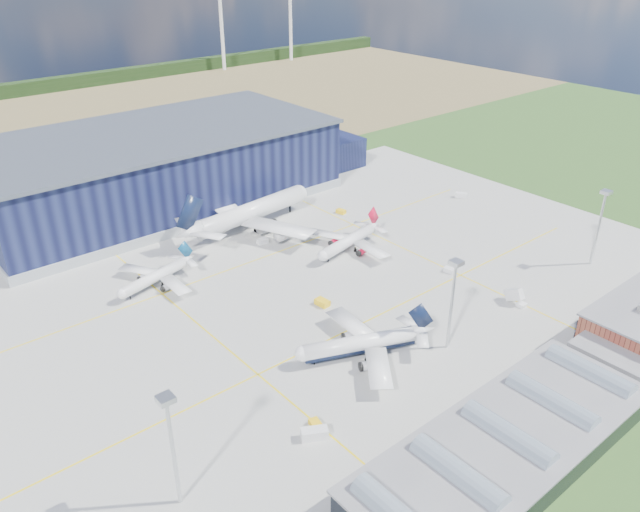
{
  "coord_description": "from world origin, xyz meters",
  "views": [
    {
      "loc": [
        -89.94,
        -103.01,
        86.37
      ],
      "look_at": [
        9.07,
        15.35,
        6.4
      ],
      "focal_mm": 35.0,
      "sensor_mm": 36.0,
      "label": 1
    }
  ],
  "objects": [
    {
      "name": "gse_van_b",
      "position": [
        86.66,
        27.28,
        0.97
      ],
      "size": [
        3.88,
        4.63,
        1.94
      ],
      "primitive_type": "cube",
      "rotation": [
        0.0,
        0.0,
        0.55
      ],
      "color": "silver",
      "rests_on": "ground"
    },
    {
      "name": "airliner_red",
      "position": [
        25.63,
        22.0,
        4.99
      ],
      "size": [
        35.8,
        35.27,
        9.98
      ],
      "primitive_type": null,
      "rotation": [
        0.0,
        0.0,
        3.34
      ],
      "color": "white",
      "rests_on": "ground"
    },
    {
      "name": "light_mast_west",
      "position": [
        -60.0,
        -30.0,
        15.43
      ],
      "size": [
        2.6,
        2.6,
        23.0
      ],
      "color": "silver",
      "rests_on": "ground"
    },
    {
      "name": "ground",
      "position": [
        0.0,
        0.0,
        0.0
      ],
      "size": [
        600.0,
        600.0,
        0.0
      ],
      "primitive_type": "plane",
      "color": "#2A4E1D",
      "rests_on": "ground"
    },
    {
      "name": "farmland",
      "position": [
        0.0,
        220.0,
        0.0
      ],
      "size": [
        600.0,
        220.0,
        0.01
      ],
      "primitive_type": "cube",
      "color": "olive",
      "rests_on": "ground"
    },
    {
      "name": "airliner_navy",
      "position": [
        -8.29,
        -19.34,
        5.58
      ],
      "size": [
        44.55,
        44.16,
        11.16
      ],
      "primitive_type": null,
      "rotation": [
        0.0,
        0.0,
        2.74
      ],
      "color": "white",
      "rests_on": "ground"
    },
    {
      "name": "glass_concourse",
      "position": [
        -6.45,
        -60.0,
        3.69
      ],
      "size": [
        78.0,
        23.0,
        8.6
      ],
      "color": "black",
      "rests_on": "ground"
    },
    {
      "name": "gse_tug_a",
      "position": [
        -0.49,
        3.0,
        0.8
      ],
      "size": [
        2.72,
        4.06,
        1.6
      ],
      "primitive_type": "cube",
      "rotation": [
        0.0,
        0.0,
        0.1
      ],
      "color": "yellow",
      "rests_on": "ground"
    },
    {
      "name": "gse_van_c",
      "position": [
        60.41,
        -46.0,
        1.27
      ],
      "size": [
        5.78,
        3.79,
        2.55
      ],
      "primitive_type": "cube",
      "rotation": [
        0.0,
        0.0,
        1.32
      ],
      "color": "silver",
      "rests_on": "ground"
    },
    {
      "name": "car_a",
      "position": [
        48.34,
        -48.0,
        0.62
      ],
      "size": [
        3.9,
        2.68,
        1.23
      ],
      "primitive_type": "imported",
      "rotation": [
        0.0,
        0.0,
        1.94
      ],
      "color": "#99999E",
      "rests_on": "ground"
    },
    {
      "name": "gse_tug_c",
      "position": [
        43.23,
        44.86,
        0.7
      ],
      "size": [
        2.7,
        3.6,
        1.41
      ],
      "primitive_type": "cube",
      "rotation": [
        0.0,
        0.0,
        0.23
      ],
      "color": "yellow",
      "rests_on": "ground"
    },
    {
      "name": "car_b",
      "position": [
        17.51,
        -48.0,
        0.52
      ],
      "size": [
        3.35,
        2.32,
        1.05
      ],
      "primitive_type": "imported",
      "rotation": [
        0.0,
        0.0,
        1.99
      ],
      "color": "#99999E",
      "rests_on": "ground"
    },
    {
      "name": "gse_cart_b",
      "position": [
        8.71,
        43.06,
        0.73
      ],
      "size": [
        3.58,
        2.56,
        1.47
      ],
      "primitive_type": "cube",
      "rotation": [
        0.0,
        0.0,
        1.48
      ],
      "color": "silver",
      "rests_on": "ground"
    },
    {
      "name": "airstair",
      "position": [
        38.91,
        -28.25,
        1.54
      ],
      "size": [
        2.13,
        4.88,
        3.07
      ],
      "primitive_type": "cube",
      "rotation": [
        0.0,
        0.0,
        -0.04
      ],
      "color": "silver",
      "rests_on": "ground"
    },
    {
      "name": "light_mast_east",
      "position": [
        75.0,
        -30.0,
        15.43
      ],
      "size": [
        2.6,
        2.6,
        23.0
      ],
      "color": "silver",
      "rests_on": "ground"
    },
    {
      "name": "apron",
      "position": [
        0.0,
        10.0,
        0.03
      ],
      "size": [
        220.0,
        160.0,
        0.08
      ],
      "color": "#A3A39E",
      "rests_on": "ground"
    },
    {
      "name": "airliner_regional",
      "position": [
        -29.44,
        40.0,
        4.47
      ],
      "size": [
        33.29,
        32.86,
        8.95
      ],
      "primitive_type": null,
      "rotation": [
        0.0,
        0.0,
        3.4
      ],
      "color": "white",
      "rests_on": "ground"
    },
    {
      "name": "hangar",
      "position": [
        2.81,
        94.8,
        11.62
      ],
      "size": [
        145.0,
        62.0,
        26.1
      ],
      "color": "black",
      "rests_on": "ground"
    },
    {
      "name": "gse_van_a",
      "position": [
        -32.81,
        -33.07,
        1.13
      ],
      "size": [
        5.63,
        4.52,
        2.26
      ],
      "primitive_type": "cube",
      "rotation": [
        0.0,
        0.0,
        1.06
      ],
      "color": "silver",
      "rests_on": "ground"
    },
    {
      "name": "gse_tug_b",
      "position": [
        -30.62,
        -30.71,
        0.62
      ],
      "size": [
        2.48,
        3.21,
        1.24
      ],
      "primitive_type": "cube",
      "rotation": [
        0.0,
        0.0,
        -0.21
      ],
      "color": "yellow",
      "rests_on": "ground"
    },
    {
      "name": "gse_cart_a",
      "position": [
        38.97,
        -6.65,
        0.65
      ],
      "size": [
        2.57,
        3.35,
        1.3
      ],
      "primitive_type": "cube",
      "rotation": [
        0.0,
        0.0,
        0.2
      ],
      "color": "silver",
      "rests_on": "ground"
    },
    {
      "name": "airliner_widebody",
      "position": [
        13.25,
        54.99,
        8.91
      ],
      "size": [
        60.51,
        59.47,
        17.82
      ],
      "primitive_type": null,
      "rotation": [
        0.0,
        0.0,
        0.12
      ],
      "color": "white",
      "rests_on": "ground"
    },
    {
      "name": "light_mast_center",
      "position": [
        10.0,
        -30.0,
        15.43
      ],
      "size": [
        2.6,
        2.6,
        23.0
      ],
      "color": "silver",
      "rests_on": "ground"
    }
  ]
}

